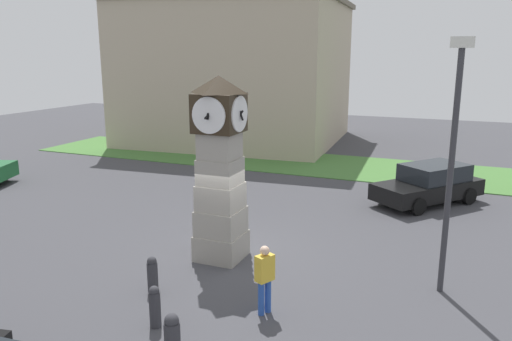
{
  "coord_description": "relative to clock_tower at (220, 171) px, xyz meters",
  "views": [
    {
      "loc": [
        5.7,
        -12.0,
        5.63
      ],
      "look_at": [
        -0.11,
        1.9,
        2.07
      ],
      "focal_mm": 35.0,
      "sensor_mm": 36.0,
      "label": 1
    }
  ],
  "objects": [
    {
      "name": "ground_plane",
      "position": [
        0.26,
        0.25,
        -2.52
      ],
      "size": [
        67.95,
        67.95,
        0.0
      ],
      "primitive_type": "plane",
      "color": "#424247"
    },
    {
      "name": "car_far_lot",
      "position": [
        5.0,
        7.73,
        -1.75
      ],
      "size": [
        4.07,
        4.5,
        1.51
      ],
      "color": "black",
      "rests_on": "ground_plane"
    },
    {
      "name": "bollard_near_tower",
      "position": [
        1.28,
        -4.63,
        -2.06
      ],
      "size": [
        0.31,
        0.31,
        0.91
      ],
      "color": "#333338",
      "rests_on": "ground_plane"
    },
    {
      "name": "pedestrian_near_bench",
      "position": [
        2.27,
        -2.42,
        -1.62
      ],
      "size": [
        0.39,
        0.46,
        1.59
      ],
      "color": "#264CA5",
      "rests_on": "ground_plane"
    },
    {
      "name": "clock_tower",
      "position": [
        0.0,
        0.0,
        0.0
      ],
      "size": [
        1.49,
        1.6,
        5.06
      ],
      "color": "#9A958B",
      "rests_on": "ground_plane"
    },
    {
      "name": "grass_verge_far",
      "position": [
        3.31,
        12.71,
        -2.5
      ],
      "size": [
        40.77,
        5.4,
        0.04
      ],
      "primitive_type": "cube",
      "color": "#477A38",
      "rests_on": "ground_plane"
    },
    {
      "name": "street_lamp_near_road",
      "position": [
        5.8,
        0.22,
        0.96
      ],
      "size": [
        0.5,
        0.24,
        5.98
      ],
      "color": "#333338",
      "rests_on": "ground_plane"
    },
    {
      "name": "warehouse_blue_far",
      "position": [
        -7.73,
        18.08,
        1.91
      ],
      "size": [
        13.87,
        12.58,
        8.85
      ],
      "color": "#B7A88E",
      "rests_on": "ground_plane"
    },
    {
      "name": "bollard_mid_row",
      "position": [
        0.36,
        -3.82,
        -2.05
      ],
      "size": [
        0.24,
        0.24,
        0.93
      ],
      "color": "#333338",
      "rests_on": "ground_plane"
    },
    {
      "name": "bollard_far_row",
      "position": [
        -0.58,
        -2.53,
        -2.06
      ],
      "size": [
        0.26,
        0.26,
        0.92
      ],
      "color": "#333338",
      "rests_on": "ground_plane"
    }
  ]
}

